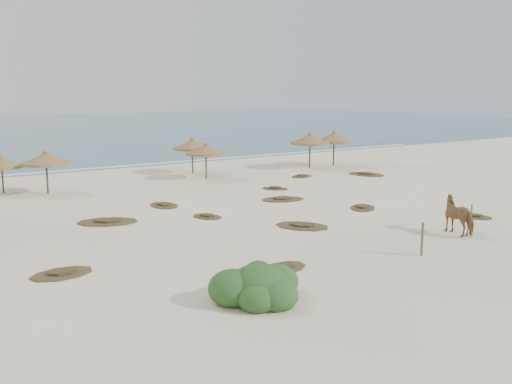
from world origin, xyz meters
TOP-DOWN VIEW (x-y plane):
  - ground at (0.00, 0.00)m, footprint 160.00×160.00m
  - ocean at (0.00, 75.00)m, footprint 200.00×100.00m
  - foam_line at (0.00, 26.00)m, footprint 70.00×0.60m
  - palapa_1 at (-9.98, 18.22)m, footprint 3.40×3.40m
  - palapa_2 at (-7.67, 16.52)m, footprint 3.02×3.02m
  - palapa_3 at (3.43, 16.16)m, footprint 3.61×3.61m
  - palapa_4 at (3.93, 19.25)m, footprint 3.34×3.34m
  - palapa_5 at (13.28, 16.43)m, footprint 4.22×4.22m
  - palapa_6 at (15.99, 16.56)m, footprint 3.64×3.64m
  - horse at (5.44, -4.16)m, footprint 1.18×2.12m
  - fence_post_near at (1.25, -5.55)m, footprint 0.10×0.10m
  - fence_post_far at (7.20, -3.49)m, footprint 0.08×0.08m
  - bush at (-6.81, -6.02)m, footprint 3.07×2.70m
  - scrub_0 at (-11.26, -0.05)m, footprint 2.30×1.56m
  - scrub_1 at (-7.20, 6.82)m, footprint 3.50×3.01m
  - scrub_2 at (-2.55, 5.09)m, footprint 1.61×1.98m
  - scrub_3 at (3.42, 6.69)m, footprint 2.96×2.37m
  - scrub_4 at (5.65, 2.29)m, footprint 2.41×2.39m
  - scrub_5 at (14.60, 11.17)m, footprint 2.58×3.33m
  - scrub_7 at (5.16, 9.93)m, footprint 1.97×2.08m
  - scrub_9 at (0.27, 0.82)m, footprint 2.87×3.13m
  - scrub_10 at (9.86, 13.10)m, footprint 2.16×1.70m
  - scrub_11 at (-4.25, -3.88)m, footprint 2.04×1.50m
  - scrub_12 at (8.91, -2.51)m, footprint 1.63×1.99m
  - scrub_13 at (-3.20, 8.95)m, footprint 1.43×2.17m

SIDE VIEW (x-z plane):
  - ground at x=0.00m, z-range 0.00..0.00m
  - ocean at x=0.00m, z-range 0.00..0.01m
  - foam_line at x=0.00m, z-range 0.00..0.01m
  - scrub_4 at x=5.65m, z-range -0.03..0.13m
  - scrub_13 at x=-3.20m, z-range -0.03..0.13m
  - scrub_0 at x=-11.26m, z-range -0.03..0.13m
  - scrub_2 at x=-2.55m, z-range -0.03..0.13m
  - scrub_3 at x=3.42m, z-range -0.03..0.13m
  - scrub_5 at x=14.60m, z-range -0.03..0.13m
  - scrub_12 at x=8.91m, z-range -0.03..0.13m
  - scrub_1 at x=-7.20m, z-range -0.03..0.13m
  - scrub_7 at x=5.16m, z-range -0.03..0.13m
  - scrub_9 at x=0.27m, z-range -0.03..0.13m
  - scrub_10 at x=9.86m, z-range -0.03..0.13m
  - scrub_11 at x=-4.25m, z-range -0.03..0.13m
  - bush at x=-6.81m, z-range -0.24..1.14m
  - fence_post_far at x=7.20m, z-range 0.00..1.04m
  - fence_post_near at x=1.25m, z-range 0.00..1.35m
  - horse at x=5.44m, z-range 0.00..1.70m
  - palapa_1 at x=-9.98m, z-range 0.68..3.13m
  - palapa_3 at x=3.43m, z-range 0.75..3.47m
  - palapa_2 at x=-7.67m, z-range 0.77..3.57m
  - palapa_4 at x=3.93m, z-range 0.78..3.61m
  - palapa_6 at x=15.99m, z-range 0.84..3.89m
  - palapa_5 at x=13.28m, z-range 0.84..3.90m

